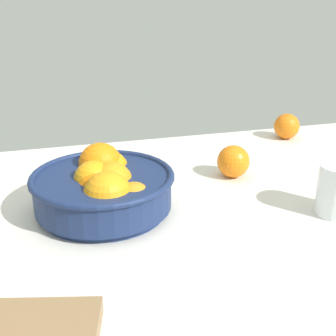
{
  "coord_description": "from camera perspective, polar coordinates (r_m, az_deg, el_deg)",
  "views": [
    {
      "loc": [
        -20.08,
        -71.49,
        38.58
      ],
      "look_at": [
        0.17,
        1.28,
        8.19
      ],
      "focal_mm": 48.2,
      "sensor_mm": 36.0,
      "label": 1
    }
  ],
  "objects": [
    {
      "name": "ground_plane",
      "position": [
        0.84,
        0.13,
        -6.44
      ],
      "size": [
        137.17,
        85.13,
        3.0
      ],
      "primitive_type": "cube",
      "color": "silver"
    },
    {
      "name": "fruit_bowl",
      "position": [
        0.83,
        -8.05,
        -2.4
      ],
      "size": [
        26.05,
        26.05,
        11.07
      ],
      "color": "navy",
      "rests_on": "ground_plane"
    },
    {
      "name": "loose_orange_0",
      "position": [
        0.98,
        8.26,
        0.82
      ],
      "size": [
        7.06,
        7.06,
        7.06
      ],
      "primitive_type": "sphere",
      "color": "orange",
      "rests_on": "ground_plane"
    },
    {
      "name": "loose_orange_2",
      "position": [
        1.27,
        14.78,
        5.12
      ],
      "size": [
        6.88,
        6.88,
        6.88
      ],
      "primitive_type": "sphere",
      "color": "orange",
      "rests_on": "ground_plane"
    }
  ]
}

